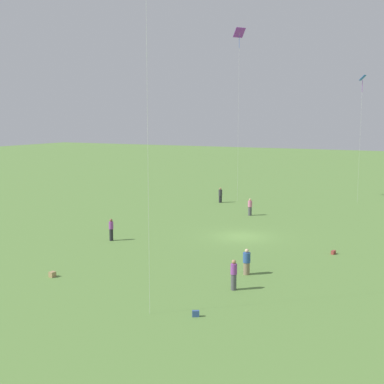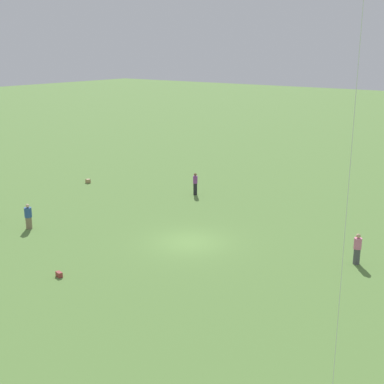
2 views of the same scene
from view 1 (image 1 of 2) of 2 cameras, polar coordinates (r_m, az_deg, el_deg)
ground_plane at (r=43.90m, az=5.33°, el=-4.75°), size 240.00×240.00×0.00m
person_0 at (r=60.75m, az=3.04°, el=-0.34°), size 0.56×0.56×1.72m
person_1 at (r=30.48m, az=4.47°, el=-8.80°), size 0.45×0.45×1.75m
person_2 at (r=53.06m, az=6.20°, el=-1.61°), size 0.48×0.48×1.70m
person_3 at (r=33.44m, az=5.85°, el=-7.44°), size 0.65×0.65×1.63m
person_4 at (r=42.61m, az=-8.62°, el=-3.98°), size 0.45×0.45×1.75m
kite_4 at (r=63.14m, az=17.72°, el=10.84°), size 0.90×0.70×14.25m
kite_5 at (r=62.23m, az=5.06°, el=15.97°), size 1.45×1.35×19.48m
picnic_bag_0 at (r=34.03m, az=-14.67°, el=-8.49°), size 0.38×0.35×0.33m
picnic_bag_1 at (r=26.76m, az=0.40°, el=-12.84°), size 0.32×0.38×0.31m
picnic_bag_2 at (r=39.50m, az=14.85°, el=-6.24°), size 0.43×0.29×0.26m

